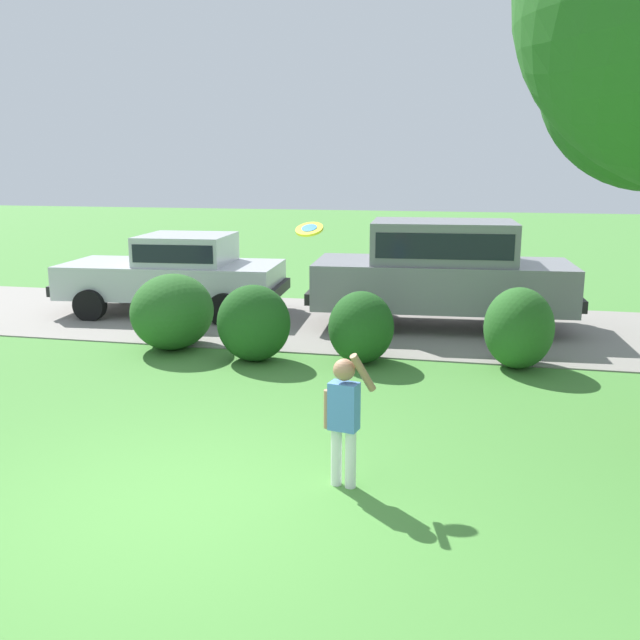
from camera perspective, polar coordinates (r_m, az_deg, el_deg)
name	(u,v)px	position (r m, az deg, el deg)	size (l,w,h in m)	color
ground_plane	(180,504)	(6.46, -11.25, -14.37)	(80.00, 80.00, 0.00)	#478438
driveway_strip	(339,323)	(13.08, 1.53, -0.27)	(28.00, 4.40, 0.02)	gray
shrub_near_tree	(172,314)	(11.52, -11.86, 0.52)	(1.27, 1.51, 1.20)	#286023
shrub_centre_left	(253,325)	(10.58, -5.43, -0.45)	(1.11, 0.97, 1.15)	#1E511C
shrub_centre	(361,327)	(10.44, 3.34, -0.59)	(0.97, 1.09, 1.07)	#1E511C
shrub_centre_right	(519,328)	(10.55, 15.75, -0.62)	(1.00, 1.16, 1.18)	#286023
parked_sedan	(177,271)	(14.17, -11.48, 3.92)	(4.52, 2.33, 1.56)	silver
parked_suv	(442,268)	(12.80, 9.84, 4.13)	(4.81, 2.33, 1.92)	gray
child_thrower	(344,412)	(6.40, 1.95, -7.42)	(0.47, 0.23, 1.29)	white
frisbee	(309,229)	(7.04, -0.87, 7.35)	(0.29, 0.27, 0.15)	yellow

